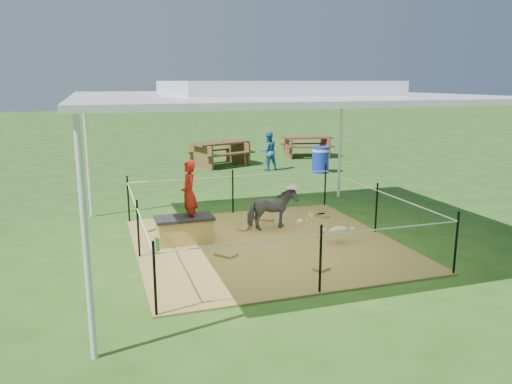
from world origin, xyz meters
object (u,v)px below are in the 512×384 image
object	(u,v)px
distant_person	(268,151)
green_bottle	(157,246)
pony	(272,209)
woman	(189,188)
picnic_table_near	(220,154)
picnic_table_far	(306,147)
straw_bale	(185,231)
trash_barrel	(320,160)
foal	(339,229)

from	to	relation	value
distant_person	green_bottle	bearing A→B (deg)	53.73
pony	green_bottle	bearing A→B (deg)	102.94
woman	picnic_table_near	distance (m)	8.61
picnic_table_far	distant_person	bearing A→B (deg)	-125.59
picnic_table_near	distant_person	size ratio (longest dim) A/B	1.56
straw_bale	trash_barrel	size ratio (longest dim) A/B	1.15
pony	distant_person	distance (m)	6.89
straw_bale	picnic_table_far	distance (m)	11.22
woman	straw_bale	bearing A→B (deg)	-90.58
trash_barrel	distant_person	xyz separation A→B (m)	(-1.44, 0.96, 0.22)
straw_bale	green_bottle	size ratio (longest dim) A/B	3.60
straw_bale	pony	bearing A→B (deg)	8.60
straw_bale	foal	xyz separation A→B (m)	(2.64, -0.90, 0.05)
foal	trash_barrel	bearing A→B (deg)	68.31
distant_person	picnic_table_near	bearing A→B (deg)	-51.34
green_bottle	pony	xyz separation A→B (m)	(2.33, 0.72, 0.27)
picnic_table_near	picnic_table_far	world-z (taller)	picnic_table_near
green_bottle	distant_person	size ratio (longest dim) A/B	0.21
straw_bale	woman	distance (m)	0.80
trash_barrel	picnic_table_near	bearing A→B (deg)	139.13
woman	picnic_table_far	size ratio (longest dim) A/B	0.61
green_bottle	trash_barrel	xyz separation A→B (m)	(6.00, 6.27, 0.25)
green_bottle	picnic_table_far	xyz separation A→B (m)	(6.99, 9.63, 0.23)
trash_barrel	picnic_table_far	xyz separation A→B (m)	(0.99, 3.37, -0.02)
foal	picnic_table_far	size ratio (longest dim) A/B	0.50
picnic_table_near	picnic_table_far	xyz separation A→B (m)	(3.73, 1.00, -0.02)
distant_person	picnic_table_far	bearing A→B (deg)	-139.42
trash_barrel	pony	bearing A→B (deg)	-123.49
foal	distant_person	world-z (taller)	distant_person
foal	trash_barrel	distance (m)	7.28
trash_barrel	green_bottle	bearing A→B (deg)	-133.74
picnic_table_near	distant_person	xyz separation A→B (m)	(1.29, -1.40, 0.22)
picnic_table_near	picnic_table_far	bearing A→B (deg)	-5.42
straw_bale	green_bottle	xyz separation A→B (m)	(-0.55, -0.45, -0.08)
green_bottle	pony	bearing A→B (deg)	17.17
foal	woman	bearing A→B (deg)	161.58
picnic_table_far	distant_person	world-z (taller)	distant_person
straw_bale	trash_barrel	distance (m)	7.97
foal	distant_person	bearing A→B (deg)	80.91
straw_bale	distant_person	xyz separation A→B (m)	(4.01, 6.78, 0.39)
straw_bale	picnic_table_near	bearing A→B (deg)	71.64
straw_bale	woman	bearing A→B (deg)	0.00
distant_person	pony	bearing A→B (deg)	67.05
woman	foal	size ratio (longest dim) A/B	1.22
foal	trash_barrel	xyz separation A→B (m)	(2.81, 6.71, 0.12)
pony	foal	distance (m)	1.46
picnic_table_near	green_bottle	bearing A→B (deg)	-131.20
picnic_table_near	distant_person	distance (m)	1.92
pony	picnic_table_near	size ratio (longest dim) A/B	0.49
woman	picnic_table_near	world-z (taller)	woman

